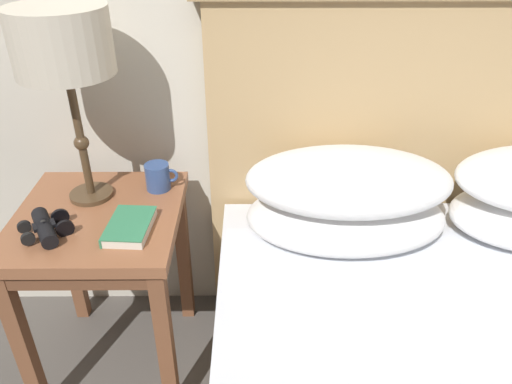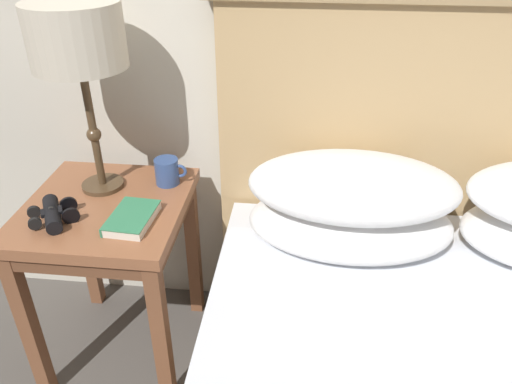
# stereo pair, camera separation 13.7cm
# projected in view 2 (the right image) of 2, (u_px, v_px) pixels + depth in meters

# --- Properties ---
(nightstand) EXTENTS (0.48, 0.50, 0.61)m
(nightstand) POSITION_uv_depth(u_px,v_px,m) (109.00, 229.00, 1.55)
(nightstand) COLOR brown
(nightstand) RESTS_ON ground_plane
(table_lamp) EXTENTS (0.26, 0.26, 0.56)m
(table_lamp) POSITION_uv_depth(u_px,v_px,m) (77.00, 41.00, 1.35)
(table_lamp) COLOR #4C3823
(table_lamp) RESTS_ON nightstand
(book_on_nightstand) EXTENTS (0.13, 0.18, 0.03)m
(book_on_nightstand) POSITION_uv_depth(u_px,v_px,m) (131.00, 218.00, 1.41)
(book_on_nightstand) COLOR silver
(book_on_nightstand) RESTS_ON nightstand
(binoculars_pair) EXTENTS (0.16, 0.16, 0.05)m
(binoculars_pair) POSITION_uv_depth(u_px,v_px,m) (53.00, 214.00, 1.41)
(binoculars_pair) COLOR black
(binoculars_pair) RESTS_ON nightstand
(coffee_mug) EXTENTS (0.10, 0.08, 0.08)m
(coffee_mug) POSITION_uv_depth(u_px,v_px,m) (167.00, 171.00, 1.59)
(coffee_mug) COLOR #334C84
(coffee_mug) RESTS_ON nightstand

